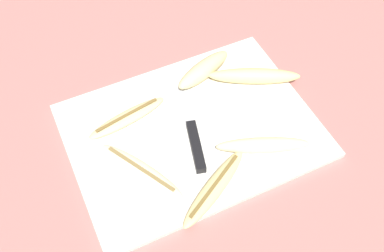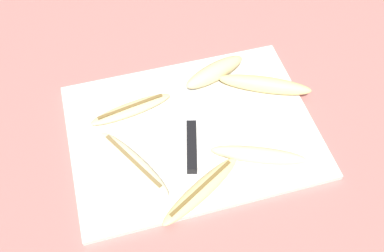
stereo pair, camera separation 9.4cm
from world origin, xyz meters
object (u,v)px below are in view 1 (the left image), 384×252
banana_pale_long (141,171)px  banana_cream_curved (263,145)px  banana_spotted_left (214,188)px  knife (194,138)px  banana_mellow_near (127,118)px  banana_ripe_center (204,70)px  banana_golden_short (255,76)px

banana_pale_long → banana_cream_curved: size_ratio=1.04×
banana_pale_long → banana_spotted_left: (0.11, -0.09, -0.00)m
banana_cream_curved → banana_spotted_left: bearing=-162.5°
banana_cream_curved → knife: bearing=145.8°
banana_pale_long → banana_mellow_near: size_ratio=1.05×
banana_spotted_left → banana_mellow_near: bearing=111.7°
banana_mellow_near → banana_cream_curved: bearing=-40.3°
banana_ripe_center → banana_cream_curved: bearing=-85.5°
knife → banana_spotted_left: 0.12m
banana_spotted_left → banana_ripe_center: 0.30m
banana_pale_long → banana_ripe_center: 0.29m
banana_cream_curved → banana_golden_short: banana_golden_short is taller
banana_spotted_left → banana_pale_long: bearing=140.3°
banana_cream_curved → banana_spotted_left: banana_cream_curved is taller
knife → banana_ripe_center: (0.10, 0.15, 0.01)m
knife → banana_cream_curved: bearing=-19.4°
banana_cream_curved → banana_mellow_near: 0.29m
banana_pale_long → banana_golden_short: 0.34m
banana_spotted_left → banana_ripe_center: banana_ripe_center is taller
banana_pale_long → banana_mellow_near: banana_pale_long is taller
knife → banana_pale_long: banana_pale_long is taller
banana_cream_curved → banana_mellow_near: banana_cream_curved is taller
knife → banana_golden_short: size_ratio=1.21×
banana_cream_curved → banana_mellow_near: (-0.22, 0.19, -0.01)m
banana_golden_short → banana_ripe_center: 0.12m
knife → banana_mellow_near: size_ratio=1.30×
knife → banana_pale_long: size_ratio=1.24×
banana_pale_long → banana_ripe_center: size_ratio=1.23×
banana_golden_short → knife: bearing=-155.2°
banana_cream_curved → banana_spotted_left: (-0.13, -0.04, -0.01)m
knife → banana_pale_long: bearing=-153.2°
banana_golden_short → banana_mellow_near: bearing=176.4°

